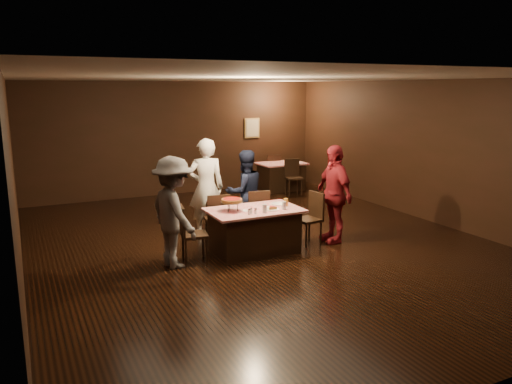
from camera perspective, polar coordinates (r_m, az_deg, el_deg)
room at (r=8.88m, az=0.54°, el=7.37°), size 10.00×10.04×3.02m
main_table at (r=8.73m, az=-0.20°, el=-4.42°), size 1.60×1.00×0.77m
back_table at (r=14.03m, az=2.90°, el=1.80°), size 1.30×0.90×0.77m
chair_far_left at (r=9.22m, az=-4.48°, el=-3.00°), size 0.48×0.48×0.95m
chair_far_right at (r=9.53m, az=0.01°, el=-2.47°), size 0.48×0.48×0.95m
chair_end_left at (r=8.31m, az=-7.07°, el=-4.73°), size 0.49×0.49×0.95m
chair_end_right at (r=9.22m, az=5.97°, el=-3.02°), size 0.47×0.47×0.95m
chair_back_near at (r=13.42m, az=4.34°, el=1.71°), size 0.50×0.50×0.95m
chair_back_far at (r=14.54m, az=1.76°, el=2.52°), size 0.46×0.46×0.95m
diner_white_jacket at (r=9.62m, az=-5.73°, el=0.50°), size 0.78×0.60×1.90m
diner_navy_hoodie at (r=9.77m, az=-1.28°, el=-0.00°), size 0.83×0.66×1.65m
diner_grey_knit at (r=8.01m, az=-9.39°, el=-2.31°), size 0.87×1.26×1.79m
diner_red_shirt at (r=9.31m, az=8.88°, el=-0.22°), size 0.51×1.09×1.82m
pizza_stand at (r=8.48m, az=-2.79°, el=-0.99°), size 0.38×0.38×0.22m
plate_with_slice at (r=8.58m, az=1.82°, el=-1.89°), size 0.25×0.25×0.06m
plate_empty at (r=9.01m, az=2.54°, el=-1.35°), size 0.25×0.25×0.01m
glass_front_left at (r=8.38m, az=1.00°, el=-1.91°), size 0.08×0.08×0.14m
glass_front_right at (r=8.60m, az=3.22°, el=-1.56°), size 0.08×0.08×0.14m
glass_amber at (r=8.85m, az=3.44°, el=-1.19°), size 0.08×0.08×0.14m
condiments at (r=8.30m, az=-0.47°, el=-2.19°), size 0.17×0.10×0.09m
napkin_center at (r=8.76m, az=1.56°, el=-1.74°), size 0.19×0.19×0.01m
napkin_left at (r=8.53m, az=-0.97°, el=-2.13°), size 0.21×0.21×0.01m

